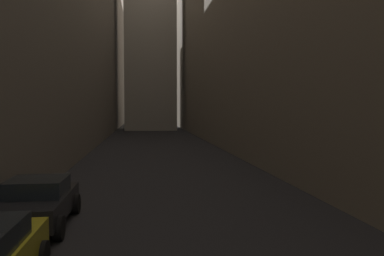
% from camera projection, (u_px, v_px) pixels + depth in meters
% --- Properties ---
extents(ground_plane, '(264.00, 264.00, 0.00)m').
position_uv_depth(ground_plane, '(157.00, 146.00, 36.56)').
color(ground_plane, black).
extents(building_block_left, '(10.12, 108.00, 25.50)m').
position_uv_depth(building_block_left, '(41.00, 9.00, 36.59)').
color(building_block_left, '#60594F').
rests_on(building_block_left, ground).
extents(building_block_right, '(12.71, 108.00, 23.59)m').
position_uv_depth(building_block_right, '(274.00, 26.00, 39.42)').
color(building_block_right, '#756B5B').
rests_on(building_block_right, ground).
extents(parked_car_left_far, '(1.98, 4.00, 1.44)m').
position_uv_depth(parked_car_left_far, '(38.00, 202.00, 11.71)').
color(parked_car_left_far, black).
rests_on(parked_car_left_far, ground).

